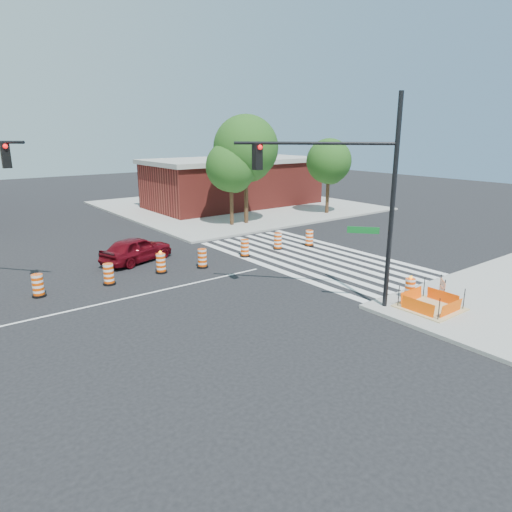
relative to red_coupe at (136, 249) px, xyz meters
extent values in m
plane|color=black|center=(-2.53, -5.21, -0.73)|extent=(120.00, 120.00, 0.00)
cube|color=gray|center=(15.47, 12.79, -0.65)|extent=(22.00, 22.00, 0.15)
cube|color=silver|center=(5.27, -5.21, -0.72)|extent=(0.45, 13.50, 0.01)
cube|color=silver|center=(6.17, -5.21, -0.72)|extent=(0.45, 13.50, 0.01)
cube|color=silver|center=(7.07, -5.21, -0.72)|extent=(0.45, 13.50, 0.01)
cube|color=silver|center=(7.97, -5.21, -0.72)|extent=(0.45, 13.50, 0.01)
cube|color=silver|center=(8.87, -5.21, -0.72)|extent=(0.45, 13.50, 0.01)
cube|color=silver|center=(9.77, -5.21, -0.72)|extent=(0.45, 13.50, 0.01)
cube|color=silver|center=(10.67, -5.21, -0.72)|extent=(0.45, 13.50, 0.01)
cube|color=silver|center=(11.57, -5.21, -0.72)|extent=(0.45, 13.50, 0.01)
cube|color=silver|center=(-2.53, -5.21, -0.72)|extent=(14.00, 0.12, 0.01)
cube|color=tan|center=(6.47, -14.21, -0.55)|extent=(2.20, 2.20, 0.05)
cube|color=#FF5505|center=(6.47, -15.11, -0.30)|extent=(1.44, 0.02, 0.55)
cube|color=#FF5505|center=(6.47, -13.31, -0.30)|extent=(1.44, 0.02, 0.55)
cube|color=#FF5505|center=(5.57, -14.21, -0.30)|extent=(0.02, 1.44, 0.55)
cube|color=#FF5505|center=(7.37, -14.21, -0.30)|extent=(0.02, 1.44, 0.55)
cylinder|color=black|center=(5.57, -15.11, -0.13)|extent=(0.04, 0.04, 0.90)
cylinder|color=black|center=(7.37, -15.11, -0.13)|extent=(0.04, 0.04, 0.90)
cylinder|color=black|center=(5.57, -13.31, -0.13)|extent=(0.04, 0.04, 0.90)
cylinder|color=black|center=(7.37, -13.31, -0.13)|extent=(0.04, 0.04, 0.90)
cube|color=maroon|center=(15.47, 12.79, 1.37)|extent=(16.00, 8.00, 4.20)
cube|color=gray|center=(15.47, 12.79, 3.67)|extent=(16.50, 8.50, 0.40)
imported|color=#5B0710|center=(0.00, 0.00, 0.00)|extent=(4.59, 3.01, 1.45)
cylinder|color=black|center=(5.23, -12.91, 3.62)|extent=(0.19, 0.19, 8.39)
cylinder|color=black|center=(3.14, -10.56, 5.93)|extent=(4.29, 4.77, 0.13)
cube|color=black|center=(1.67, -8.92, 5.40)|extent=(0.34, 0.29, 1.05)
sphere|color=#FF0C0C|center=(1.67, -9.10, 5.77)|extent=(0.19, 0.19, 0.19)
cube|color=#0C591E|center=(4.54, -12.13, 2.57)|extent=(0.87, 0.97, 0.26)
cube|color=black|center=(-6.20, -2.07, 5.42)|extent=(0.34, 0.29, 1.05)
sphere|color=#FF0C0C|center=(-6.20, -2.25, 5.79)|extent=(0.19, 0.19, 0.19)
cylinder|color=black|center=(6.73, -13.05, -0.53)|extent=(0.53, 0.53, 0.09)
cylinder|color=#ED4705|center=(6.73, -13.05, -0.09)|extent=(0.42, 0.42, 0.84)
sphere|color=#FF990C|center=(6.73, -13.05, 0.39)|extent=(0.14, 0.14, 0.14)
cube|color=#ED4705|center=(7.97, -13.81, 0.08)|extent=(0.59, 0.58, 0.26)
cube|color=#ED4705|center=(7.97, -13.81, -0.22)|extent=(0.59, 0.58, 0.20)
cylinder|color=black|center=(7.71, -14.06, -0.11)|extent=(0.04, 0.04, 0.93)
cylinder|color=black|center=(8.22, -13.57, -0.11)|extent=(0.04, 0.04, 0.93)
cylinder|color=#382314|center=(9.81, 4.86, 1.30)|extent=(0.28, 0.28, 4.04)
sphere|color=#1A4C15|center=(9.81, 4.86, 3.82)|extent=(3.79, 3.79, 3.79)
sphere|color=#1A4C15|center=(10.25, 5.13, 3.19)|extent=(2.78, 2.78, 2.78)
sphere|color=#1A4C15|center=(9.45, 4.68, 3.44)|extent=(2.53, 2.53, 2.53)
cylinder|color=#382314|center=(11.12, 4.77, 1.89)|extent=(0.33, 0.33, 5.24)
sphere|color=#1A4C15|center=(11.12, 4.77, 5.17)|extent=(4.91, 4.91, 4.91)
sphere|color=#1A4C15|center=(11.63, 5.08, 4.35)|extent=(3.60, 3.60, 3.60)
sphere|color=#1A4C15|center=(10.71, 4.57, 4.68)|extent=(3.27, 3.27, 3.27)
cylinder|color=#382314|center=(19.44, 4.12, 1.32)|extent=(0.30, 0.30, 4.10)
sphere|color=#1A4C15|center=(19.44, 4.12, 3.89)|extent=(3.84, 3.84, 3.84)
sphere|color=#1A4C15|center=(19.91, 4.40, 3.25)|extent=(2.82, 2.82, 2.82)
sphere|color=#1A4C15|center=(19.06, 3.93, 3.50)|extent=(2.56, 2.56, 2.56)
cylinder|color=black|center=(-5.75, -2.64, -0.68)|extent=(0.60, 0.60, 0.10)
cylinder|color=#ED4705|center=(-5.75, -2.64, -0.18)|extent=(0.48, 0.48, 0.95)
cylinder|color=black|center=(-2.67, -2.92, -0.68)|extent=(0.60, 0.60, 0.10)
cylinder|color=#ED4705|center=(-2.67, -2.92, -0.18)|extent=(0.48, 0.48, 0.95)
cylinder|color=black|center=(0.15, -2.72, -0.68)|extent=(0.60, 0.60, 0.10)
cylinder|color=#ED4705|center=(0.15, -2.72, -0.18)|extent=(0.48, 0.48, 0.95)
sphere|color=#FF990C|center=(0.15, -2.72, 0.37)|extent=(0.16, 0.16, 0.16)
cylinder|color=black|center=(2.33, -3.21, -0.68)|extent=(0.60, 0.60, 0.10)
cylinder|color=#ED4705|center=(2.33, -3.21, -0.18)|extent=(0.48, 0.48, 0.95)
cylinder|color=black|center=(5.44, -2.82, -0.68)|extent=(0.60, 0.60, 0.10)
cylinder|color=#ED4705|center=(5.44, -2.82, -0.18)|extent=(0.48, 0.48, 0.95)
cylinder|color=black|center=(8.09, -2.67, -0.68)|extent=(0.60, 0.60, 0.10)
cylinder|color=#ED4705|center=(8.09, -2.67, -0.18)|extent=(0.48, 0.48, 0.95)
cylinder|color=black|center=(10.22, -3.26, -0.68)|extent=(0.60, 0.60, 0.10)
cylinder|color=#ED4705|center=(10.22, -3.26, -0.18)|extent=(0.48, 0.48, 0.95)
camera|label=1|loc=(-9.68, -23.66, 6.39)|focal=32.00mm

